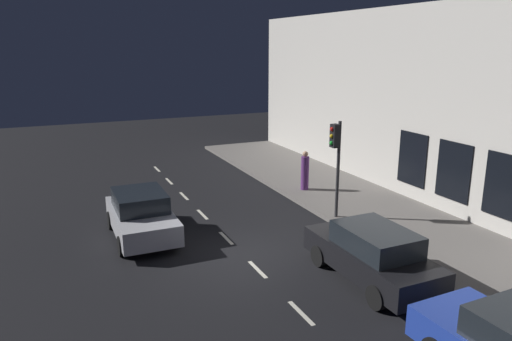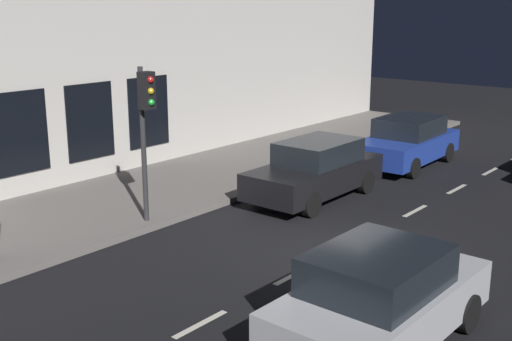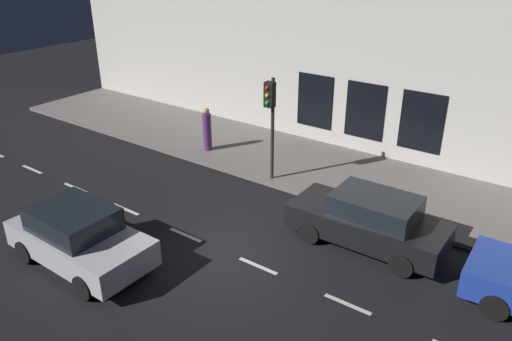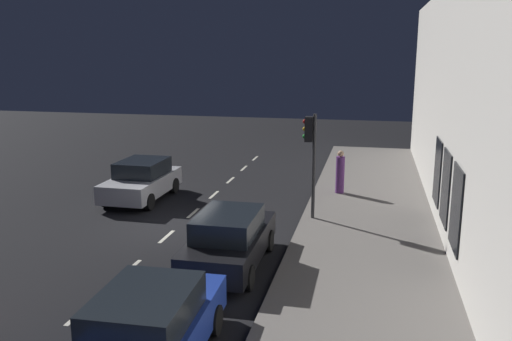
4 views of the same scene
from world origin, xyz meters
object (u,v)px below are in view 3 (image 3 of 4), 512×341
at_px(traffic_light, 271,109).
at_px(parked_car_2, 369,220).
at_px(parked_car_1, 79,237).
at_px(pedestrian_0, 207,130).

distance_m(traffic_light, parked_car_2, 5.11).
height_order(parked_car_1, parked_car_2, same).
relative_size(parked_car_1, pedestrian_0, 2.33).
distance_m(traffic_light, parked_car_1, 7.24).
xyz_separation_m(parked_car_2, pedestrian_0, (2.46, 8.00, 0.18)).
xyz_separation_m(traffic_light, parked_car_1, (-6.83, 1.38, -1.94)).
relative_size(parked_car_1, parked_car_2, 0.94).
bearing_deg(traffic_light, parked_car_2, -110.35).
bearing_deg(parked_car_2, traffic_light, 69.25).
distance_m(parked_car_1, parked_car_2, 7.79).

